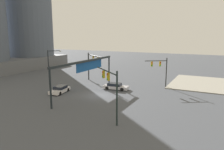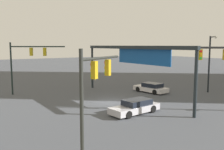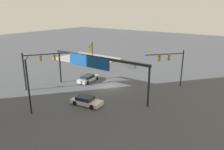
{
  "view_description": "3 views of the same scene",
  "coord_description": "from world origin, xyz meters",
  "px_view_note": "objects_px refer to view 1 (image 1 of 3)",
  "views": [
    {
      "loc": [
        -30.52,
        -17.78,
        10.15
      ],
      "look_at": [
        0.76,
        -2.15,
        3.58
      ],
      "focal_mm": 34.65,
      "sensor_mm": 36.0,
      "label": 1
    },
    {
      "loc": [
        21.61,
        -14.1,
        5.93
      ],
      "look_at": [
        -0.71,
        0.56,
        2.72
      ],
      "focal_mm": 39.8,
      "sensor_mm": 36.0,
      "label": 2
    },
    {
      "loc": [
        -20.55,
        27.44,
        12.88
      ],
      "look_at": [
        -1.71,
        1.14,
        2.88
      ],
      "focal_mm": 34.83,
      "sensor_mm": 36.0,
      "label": 3
    }
  ],
  "objects_px": {
    "traffic_signal_opposite_side": "(161,67)",
    "traffic_signal_cross_street": "(92,62)",
    "sedan_car_approaching": "(115,86)",
    "streetlamp_curved_arm": "(50,64)",
    "sedan_car_waiting_far": "(60,90)",
    "traffic_signal_near_corner": "(110,84)"
  },
  "relations": [
    {
      "from": "traffic_signal_near_corner",
      "to": "traffic_signal_opposite_side",
      "type": "bearing_deg",
      "value": -52.95
    },
    {
      "from": "streetlamp_curved_arm",
      "to": "sedan_car_approaching",
      "type": "xyz_separation_m",
      "value": [
        2.31,
        -13.56,
        -3.63
      ]
    },
    {
      "from": "traffic_signal_opposite_side",
      "to": "streetlamp_curved_arm",
      "type": "relative_size",
      "value": 0.82
    },
    {
      "from": "streetlamp_curved_arm",
      "to": "sedan_car_approaching",
      "type": "height_order",
      "value": "streetlamp_curved_arm"
    },
    {
      "from": "traffic_signal_cross_street",
      "to": "streetlamp_curved_arm",
      "type": "distance_m",
      "value": 8.74
    },
    {
      "from": "traffic_signal_cross_street",
      "to": "sedan_car_approaching",
      "type": "xyz_separation_m",
      "value": [
        -4.26,
        -7.79,
        -3.69
      ]
    },
    {
      "from": "traffic_signal_cross_street",
      "to": "sedan_car_approaching",
      "type": "relative_size",
      "value": 1.26
    },
    {
      "from": "streetlamp_curved_arm",
      "to": "sedan_car_waiting_far",
      "type": "xyz_separation_m",
      "value": [
        -4.22,
        -5.78,
        -3.63
      ]
    },
    {
      "from": "traffic_signal_near_corner",
      "to": "streetlamp_curved_arm",
      "type": "xyz_separation_m",
      "value": [
        11.08,
        19.3,
        -0.25
      ]
    },
    {
      "from": "sedan_car_approaching",
      "to": "traffic_signal_opposite_side",
      "type": "bearing_deg",
      "value": 30.71
    },
    {
      "from": "streetlamp_curved_arm",
      "to": "traffic_signal_cross_street",
      "type": "bearing_deg",
      "value": 0.53
    },
    {
      "from": "sedan_car_approaching",
      "to": "traffic_signal_cross_street",
      "type": "bearing_deg",
      "value": 145.49
    },
    {
      "from": "traffic_signal_opposite_side",
      "to": "traffic_signal_cross_street",
      "type": "xyz_separation_m",
      "value": [
        -0.99,
        14.87,
        0.32
      ]
    },
    {
      "from": "traffic_signal_cross_street",
      "to": "sedan_car_approaching",
      "type": "bearing_deg",
      "value": 5.71
    },
    {
      "from": "traffic_signal_opposite_side",
      "to": "sedan_car_approaching",
      "type": "height_order",
      "value": "traffic_signal_opposite_side"
    },
    {
      "from": "sedan_car_approaching",
      "to": "sedan_car_waiting_far",
      "type": "distance_m",
      "value": 10.16
    },
    {
      "from": "traffic_signal_near_corner",
      "to": "traffic_signal_opposite_side",
      "type": "distance_m",
      "value": 18.69
    },
    {
      "from": "traffic_signal_cross_street",
      "to": "traffic_signal_near_corner",
      "type": "bearing_deg",
      "value": -18.13
    },
    {
      "from": "traffic_signal_near_corner",
      "to": "traffic_signal_cross_street",
      "type": "bearing_deg",
      "value": -11.36
    },
    {
      "from": "sedan_car_waiting_far",
      "to": "traffic_signal_cross_street",
      "type": "bearing_deg",
      "value": 171.63
    },
    {
      "from": "streetlamp_curved_arm",
      "to": "sedan_car_approaching",
      "type": "distance_m",
      "value": 14.23
    },
    {
      "from": "sedan_car_waiting_far",
      "to": "traffic_signal_opposite_side",
      "type": "bearing_deg",
      "value": 119.97
    }
  ]
}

